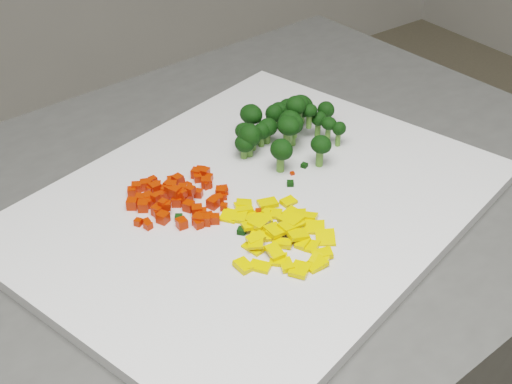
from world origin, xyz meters
TOP-DOWN VIEW (x-y plane):
  - cutting_board at (-0.33, 0.22)m, footprint 0.57×0.49m
  - carrot_pile at (-0.39, 0.27)m, footprint 0.11×0.11m
  - pepper_pile at (-0.35, 0.16)m, footprint 0.13×0.13m
  - broccoli_pile at (-0.23, 0.29)m, footprint 0.13×0.13m
  - carrot_cube_0 at (-0.40, 0.27)m, footprint 0.01×0.01m
  - carrot_cube_1 at (-0.39, 0.27)m, footprint 0.01×0.01m
  - carrot_cube_2 at (-0.39, 0.27)m, footprint 0.01×0.01m
  - carrot_cube_3 at (-0.42, 0.28)m, footprint 0.01×0.01m
  - carrot_cube_4 at (-0.45, 0.26)m, footprint 0.01×0.01m
  - carrot_cube_5 at (-0.39, 0.25)m, footprint 0.01×0.01m
  - carrot_cube_6 at (-0.41, 0.28)m, footprint 0.01×0.01m
  - carrot_cube_7 at (-0.40, 0.30)m, footprint 0.01×0.01m
  - carrot_cube_8 at (-0.38, 0.22)m, footprint 0.01×0.01m
  - carrot_cube_9 at (-0.35, 0.25)m, footprint 0.01×0.01m
  - carrot_cube_10 at (-0.39, 0.27)m, footprint 0.01×0.01m
  - carrot_cube_11 at (-0.42, 0.26)m, footprint 0.01×0.01m
  - carrot_cube_12 at (-0.40, 0.22)m, footprint 0.01×0.01m
  - carrot_cube_13 at (-0.41, 0.31)m, footprint 0.01×0.01m
  - carrot_cube_14 at (-0.42, 0.25)m, footprint 0.01×0.01m
  - carrot_cube_15 at (-0.41, 0.30)m, footprint 0.01×0.01m
  - carrot_cube_16 at (-0.38, 0.29)m, footprint 0.01×0.01m
  - carrot_cube_17 at (-0.39, 0.26)m, footprint 0.01×0.01m
  - carrot_cube_18 at (-0.35, 0.24)m, footprint 0.01×0.01m
  - carrot_cube_19 at (-0.40, 0.29)m, footprint 0.01×0.01m
  - carrot_cube_20 at (-0.43, 0.28)m, footprint 0.01×0.01m
  - carrot_cube_21 at (-0.41, 0.26)m, footprint 0.01×0.01m
  - carrot_cube_22 at (-0.40, 0.29)m, footprint 0.01×0.01m
  - carrot_cube_23 at (-0.44, 0.25)m, footprint 0.01×0.01m
  - carrot_cube_24 at (-0.35, 0.28)m, footprint 0.01×0.01m
  - carrot_cube_25 at (-0.39, 0.22)m, footprint 0.01×0.01m
  - carrot_cube_26 at (-0.39, 0.26)m, footprint 0.01×0.01m
  - carrot_cube_27 at (-0.42, 0.31)m, footprint 0.01×0.01m
  - carrot_cube_28 at (-0.35, 0.29)m, footprint 0.01×0.01m
  - carrot_cube_29 at (-0.40, 0.22)m, footprint 0.01×0.01m
  - carrot_cube_30 at (-0.43, 0.28)m, footprint 0.01×0.01m
  - carrot_cube_31 at (-0.42, 0.28)m, footprint 0.01×0.01m
  - carrot_cube_32 at (-0.37, 0.26)m, footprint 0.01×0.01m
  - carrot_cube_33 at (-0.40, 0.28)m, footprint 0.01×0.01m
  - carrot_cube_34 at (-0.42, 0.26)m, footprint 0.01×0.01m
  - carrot_cube_35 at (-0.39, 0.23)m, footprint 0.01×0.01m
  - carrot_cube_36 at (-0.42, 0.26)m, footprint 0.01×0.01m
  - carrot_cube_37 at (-0.38, 0.26)m, footprint 0.01×0.01m
  - carrot_cube_38 at (-0.43, 0.29)m, footprint 0.01×0.01m
  - carrot_cube_39 at (-0.39, 0.23)m, footprint 0.01×0.01m
  - carrot_cube_40 at (-0.44, 0.25)m, footprint 0.01×0.01m
  - carrot_cube_41 at (-0.41, 0.23)m, footprint 0.01×0.01m
  - carrot_cube_42 at (-0.40, 0.31)m, footprint 0.01×0.01m
  - carrot_cube_43 at (-0.36, 0.23)m, footprint 0.01×0.01m
  - carrot_cube_44 at (-0.39, 0.27)m, footprint 0.01×0.01m
  - carrot_cube_45 at (-0.42, 0.29)m, footprint 0.01×0.01m
  - carrot_cube_46 at (-0.39, 0.27)m, footprint 0.01×0.01m
  - carrot_cube_47 at (-0.39, 0.26)m, footprint 0.01×0.01m
  - carrot_cube_48 at (-0.42, 0.27)m, footprint 0.01×0.01m
  - carrot_cube_49 at (-0.40, 0.28)m, footprint 0.01×0.01m
  - carrot_cube_50 at (-0.41, 0.31)m, footprint 0.01×0.01m
  - carrot_cube_51 at (-0.38, 0.27)m, footprint 0.01×0.01m
  - carrot_cube_52 at (-0.35, 0.30)m, footprint 0.01×0.01m
  - carrot_cube_53 at (-0.39, 0.29)m, footprint 0.01×0.01m
  - carrot_cube_54 at (-0.40, 0.30)m, footprint 0.01×0.01m
  - carrot_cube_55 at (-0.38, 0.22)m, footprint 0.01×0.01m
  - carrot_cube_56 at (-0.35, 0.29)m, footprint 0.01×0.01m
  - carrot_cube_57 at (-0.38, 0.30)m, footprint 0.01×0.01m
  - carrot_cube_58 at (-0.40, 0.26)m, footprint 0.01×0.01m
  - carrot_cube_59 at (-0.39, 0.26)m, footprint 0.01×0.01m
  - carrot_cube_60 at (-0.36, 0.27)m, footprint 0.01×0.01m
  - carrot_cube_61 at (-0.43, 0.31)m, footprint 0.01×0.01m
  - carrot_cube_62 at (-0.39, 0.26)m, footprint 0.01×0.01m
  - carrot_cube_63 at (-0.39, 0.28)m, footprint 0.01×0.01m
  - carrot_cube_64 at (-0.35, 0.30)m, footprint 0.01×0.01m
  - carrot_cube_65 at (-0.35, 0.25)m, footprint 0.02×0.02m
  - carrot_cube_66 at (-0.43, 0.29)m, footprint 0.01×0.01m
  - carrot_cube_67 at (-0.44, 0.29)m, footprint 0.01×0.01m
  - carrot_cube_68 at (-0.39, 0.24)m, footprint 0.01×0.01m
  - carrot_cube_69 at (-0.37, 0.24)m, footprint 0.01×0.01m
  - carrot_cube_70 at (-0.36, 0.29)m, footprint 0.01×0.01m
  - carrot_cube_71 at (-0.36, 0.24)m, footprint 0.01×0.01m
  - carrot_cube_72 at (-0.40, 0.27)m, footprint 0.01×0.01m
  - carrot_cube_73 at (-0.38, 0.29)m, footprint 0.01×0.01m
  - carrot_cube_74 at (-0.36, 0.27)m, footprint 0.01×0.01m
  - carrot_cube_75 at (-0.42, 0.26)m, footprint 0.01×0.01m
  - carrot_cube_76 at (-0.41, 0.31)m, footprint 0.01×0.01m
  - carrot_cube_77 at (-0.35, 0.25)m, footprint 0.01×0.01m
  - carrot_cube_78 at (-0.38, 0.30)m, footprint 0.01×0.01m
  - carrot_cube_79 at (-0.43, 0.28)m, footprint 0.01×0.01m
  - carrot_cube_80 at (-0.42, 0.26)m, footprint 0.01×0.01m
  - pepper_chunk_0 at (-0.37, 0.16)m, footprint 0.02×0.01m
  - pepper_chunk_1 at (-0.31, 0.17)m, footprint 0.02×0.02m
  - pepper_chunk_2 at (-0.37, 0.13)m, footprint 0.02×0.02m
  - pepper_chunk_3 at (-0.37, 0.14)m, footprint 0.02×0.02m
  - pepper_chunk_4 at (-0.36, 0.17)m, footprint 0.02×0.02m
  - pepper_chunk_5 at (-0.36, 0.11)m, footprint 0.03×0.03m
  - pepper_chunk_6 at (-0.31, 0.18)m, footprint 0.02×0.02m
  - pepper_chunk_7 at (-0.34, 0.22)m, footprint 0.02×0.02m
  - pepper_chunk_8 at (-0.36, 0.17)m, footprint 0.03×0.02m
  - pepper_chunk_9 at (-0.33, 0.16)m, footprint 0.02×0.02m
  - pepper_chunk_10 at (-0.33, 0.14)m, footprint 0.02×0.02m
  - pepper_chunk_11 at (-0.32, 0.21)m, footprint 0.02×0.02m
  - pepper_chunk_12 at (-0.35, 0.15)m, footprint 0.02×0.02m
  - pepper_chunk_13 at (-0.40, 0.14)m, footprint 0.01×0.02m
  - pepper_chunk_14 at (-0.33, 0.11)m, footprint 0.02×0.02m
  - pepper_chunk_15 at (-0.30, 0.20)m, footprint 0.02×0.01m
  - pepper_chunk_16 at (-0.31, 0.16)m, footprint 0.02×0.02m
  - pepper_chunk_17 at (-0.31, 0.15)m, footprint 0.03×0.03m
  - pepper_chunk_18 at (-0.35, 0.20)m, footprint 0.02×0.02m
  - pepper_chunk_19 at (-0.34, 0.19)m, footprint 0.02×0.02m
  - pepper_chunk_20 at (-0.33, 0.16)m, footprint 0.02×0.01m
  - pepper_chunk_21 at (-0.37, 0.12)m, footprint 0.02×0.02m
  - pepper_chunk_22 at (-0.31, 0.13)m, footprint 0.03×0.03m
  - pepper_chunk_23 at (-0.35, 0.22)m, footprint 0.02×0.03m
  - pepper_chunk_24 at (-0.35, 0.18)m, footprint 0.02×0.02m
  - pepper_chunk_25 at (-0.34, 0.11)m, footprint 0.02×0.02m
  - pepper_chunk_26 at (-0.38, 0.16)m, footprint 0.02×0.02m
  - pepper_chunk_27 at (-0.35, 0.16)m, footprint 0.02×0.02m
  - pepper_chunk_28 at (-0.39, 0.13)m, footprint 0.02×0.02m
  - pepper_chunk_29 at (-0.37, 0.16)m, footprint 0.02×0.02m
  - pepper_chunk_30 at (-0.33, 0.13)m, footprint 0.02×0.02m
  - pepper_chunk_31 at (-0.33, 0.19)m, footprint 0.02×0.02m
  - pepper_chunk_32 at (-0.36, 0.18)m, footprint 0.02×0.02m
  - pepper_chunk_33 at (-0.35, 0.16)m, footprint 0.02×0.02m
  - pepper_chunk_34 at (-0.34, 0.10)m, footprint 0.02×0.02m
  - pepper_chunk_35 at (-0.36, 0.21)m, footprint 0.02×0.02m
  - pepper_chunk_36 at (-0.33, 0.14)m, footprint 0.02×0.02m
  - pepper_chunk_37 at (-0.30, 0.17)m, footprint 0.02×0.02m
  - pepper_chunk_38 at (-0.33, 0.17)m, footprint 0.02×0.03m
  - pepper_chunk_39 at (-0.37, 0.21)m, footprint 0.03×0.03m
  - broccoli_floret_0 at (-0.22, 0.30)m, footprint 0.03×0.03m
  - broccoli_floret_1 at (-0.25, 0.31)m, footprint 0.03×0.03m
  - broccoli_floret_2 at (-0.21, 0.33)m, footprint 0.03×0.03m
  - broccoli_floret_3 at (-0.28, 0.31)m, footprint 0.03×0.03m
  - broccoli_floret_4 at (-0.23, 0.29)m, footprint 0.02×0.02m
  - broccoli_floret_5 at (-0.25, 0.34)m, footprint 0.04×0.04m
  - broccoli_floret_6 at (-0.22, 0.33)m, footprint 0.03×0.03m
  - broccoli_floret_7 at (-0.24, 0.28)m, footprint 0.04×0.04m
  - broccoli_floret_8 at (-0.23, 0.28)m, footprint 0.03×0.03m
  - broccoli_floret_9 at (-0.29, 0.30)m, footprint 0.03×0.03m
  - broccoli_floret_10 at (-0.23, 0.29)m, footprint 0.03×0.03m
  - broccoli_floret_11 at (-0.20, 0.33)m, footprint 0.03×0.03m
  - broccoli_floret_12 at (-0.27, 0.25)m, footprint 0.03×0.03m
  - broccoli_floret_13 at (-0.27, 0.31)m, footprint 0.03×0.03m
  - broccoli_floret_14 at (-0.21, 0.30)m, footprint 0.03×0.03m
  - broccoli_floret_15 at (-0.19, 0.28)m, footprint 0.03×0.03m
  - broccoli_floret_16 at (-0.19, 0.32)m, footprint 0.04×0.04m
  - broccoli_floret_17 at (-0.28, 0.30)m, footprint 0.04×0.04m
  - broccoli_floret_18 at (-0.20, 0.29)m, footprint 0.03×0.03m
  - broccoli_floret_19 at (-0.19, 0.26)m, footprint 0.02×0.02m
  - broccoli_floret_20 at (-0.23, 0.23)m, footprint 0.03×0.03m
  - broccoli_floret_21 at (-0.23, 0.29)m, footprint 0.04×0.04m
  - broccoli_floret_22 at (-0.26, 0.31)m, footprint 0.03×0.03m
  - broccoli_floret_23 at (-0.18, 0.25)m, footprint 0.02×0.02m
  - broccoli_floret_24 at (-0.24, 0.28)m, footprint 0.03×0.03m
  - broccoli_floret_25 at (-0.20, 0.32)m, footprint 0.03×0.03m
  - broccoli_floret_26 at (-0.16, 0.30)m, footprint 0.03×0.03m
  - stray_bit_0 at (-0.41, 0.24)m, footprint 0.01×0.01m
  - stray_bit_1 at (-0.25, 0.24)m, footprint 0.01×0.01m
  - stray_bit_2 at (-0.33, 0.20)m, footprint 0.01×0.01m
  - stray_bit_3 at (-0.27, 0.24)m, footprint 0.01×0.01m
  - stray_bit_4 at (-0.37, 0.28)m, footprint 0.01×0.01m
  - stray_bit_5 at (-0.40, 0.14)m, footprint 0.01×0.01m
  - stray_bit_6 at (-0.34, 0.20)m, footprint 0.01×0.01m
  - stray_bit_7 at (-0.37, 0.19)m, footprint 0.01×0.01m
  - stray_bit_8 at (-0.28, 0.22)m, footprint 0.01×0.01m

SIDE VIEW (x-z plane):
  - cutting_board at x=-0.33m, z-range 0.90..0.91m
  - stray_bit_3 at x=-0.27m, z-range 0.91..0.92m
  - pepper_chunk_30 at x=-0.33m, z-range 0.91..0.92m
  - pepper_chunk_31 at x=-0.33m, z-range 0.91..0.92m
  - pepper_chunk_39 at x=-0.37m, z-range 0.91..0.92m
  - pepper_chunk_28 at x=-0.39m, z-range 0.91..0.92m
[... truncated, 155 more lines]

